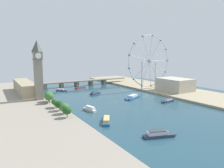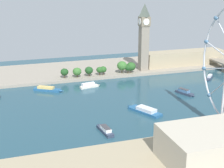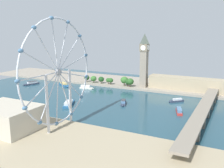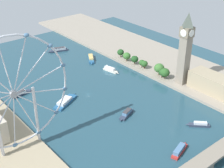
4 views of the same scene
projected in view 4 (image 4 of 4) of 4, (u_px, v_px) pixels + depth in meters
The scene contains 14 objects.
ground_plane at pixel (88, 94), 348.33m from camera, with size 418.88×418.88×0.00m, color #234756.
riverbank_left at pixel (166, 63), 417.55m from camera, with size 90.00×520.00×3.00m, color gray.
clock_tower at pixel (185, 48), 346.15m from camera, with size 12.55×12.55×80.98m.
tree_row_embankment at pixel (146, 64), 392.57m from camera, with size 13.70×90.25×14.66m.
ferris_wheel at pixel (14, 95), 242.39m from camera, with size 94.90×3.20×97.02m.
river_bridge at pixel (205, 162), 241.69m from camera, with size 230.88×13.12×11.43m.
tour_boat_0 at pixel (91, 58), 429.35m from camera, with size 21.06×30.40×4.81m.
tour_boat_1 at pixel (180, 150), 262.85m from camera, with size 25.11×11.67×5.49m.
tour_boat_2 at pixel (22, 93), 346.36m from camera, with size 25.36×8.05×5.04m.
tour_boat_3 at pixel (199, 124), 295.47m from camera, with size 18.05×17.80×4.52m.
tour_boat_4 at pixel (126, 114), 310.67m from camera, with size 23.32×12.40×5.33m.
tour_boat_5 at pixel (59, 50), 456.18m from camera, with size 29.29×14.25×5.55m.
tour_boat_6 at pixel (65, 101), 331.35m from camera, with size 36.08×22.59×4.92m.
tour_boat_7 at pixel (110, 70), 397.76m from camera, with size 8.52×23.89×5.57m.
Camera 4 is at (172.54, 249.78, 173.09)m, focal length 51.72 mm.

